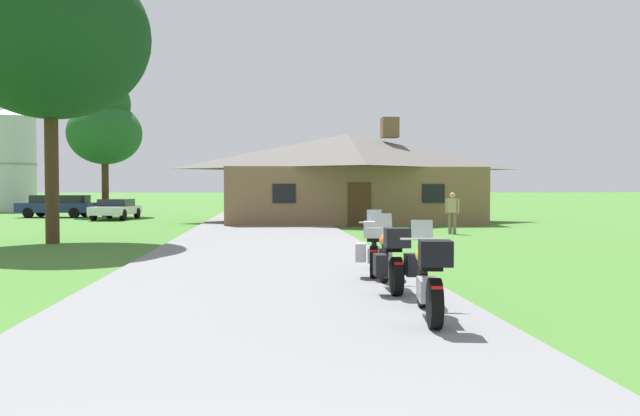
% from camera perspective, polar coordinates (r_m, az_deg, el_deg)
% --- Properties ---
extents(ground_plane, '(500.00, 500.00, 0.00)m').
position_cam_1_polar(ground_plane, '(21.61, -4.99, -3.06)').
color(ground_plane, '#42752D').
extents(asphalt_driveway, '(6.40, 80.00, 0.06)m').
position_cam_1_polar(asphalt_driveway, '(19.62, -4.99, -3.47)').
color(asphalt_driveway, slate).
rests_on(asphalt_driveway, ground).
extents(motorcycle_yellow_nearest_to_camera, '(0.75, 2.08, 1.30)m').
position_cam_1_polar(motorcycle_yellow_nearest_to_camera, '(8.64, 9.92, -6.29)').
color(motorcycle_yellow_nearest_to_camera, black).
rests_on(motorcycle_yellow_nearest_to_camera, asphalt_driveway).
extents(motorcycle_orange_second_in_row, '(0.75, 2.08, 1.30)m').
position_cam_1_polar(motorcycle_orange_second_in_row, '(10.91, 6.56, -4.64)').
color(motorcycle_orange_second_in_row, black).
rests_on(motorcycle_orange_second_in_row, asphalt_driveway).
extents(motorcycle_silver_farthest_in_row, '(0.95, 2.07, 1.30)m').
position_cam_1_polar(motorcycle_silver_farthest_in_row, '(12.91, 4.93, -3.63)').
color(motorcycle_silver_farthest_in_row, black).
rests_on(motorcycle_silver_farthest_in_row, asphalt_driveway).
extents(stone_lodge, '(13.63, 9.14, 5.70)m').
position_cam_1_polar(stone_lodge, '(34.28, 2.55, 2.88)').
color(stone_lodge, brown).
rests_on(stone_lodge, ground).
extents(bystander_tan_shirt_near_lodge, '(0.50, 0.36, 1.67)m').
position_cam_1_polar(bystander_tan_shirt_near_lodge, '(25.54, 11.94, -0.25)').
color(bystander_tan_shirt_near_lodge, '#75664C').
rests_on(bystander_tan_shirt_near_lodge, ground).
extents(tree_left_near, '(6.48, 6.48, 11.90)m').
position_cam_1_polar(tree_left_near, '(23.30, -23.37, 16.10)').
color(tree_left_near, '#422D19').
rests_on(tree_left_near, ground).
extents(tree_left_far, '(4.70, 4.70, 9.01)m').
position_cam_1_polar(tree_left_far, '(42.95, -19.00, 7.16)').
color(tree_left_far, '#422D19').
rests_on(tree_left_far, ground).
extents(metal_silo_distant, '(3.64, 3.64, 8.32)m').
position_cam_1_polar(metal_silo_distant, '(55.31, -26.19, 4.05)').
color(metal_silo_distant, '#B2B7BC').
rests_on(metal_silo_distant, ground).
extents(parked_navy_suv_far_left, '(4.77, 2.33, 1.40)m').
position_cam_1_polar(parked_navy_suv_far_left, '(42.58, -22.70, 0.25)').
color(parked_navy_suv_far_left, navy).
rests_on(parked_navy_suv_far_left, ground).
extents(parked_white_sedan_far_left, '(2.22, 4.35, 1.20)m').
position_cam_1_polar(parked_white_sedan_far_left, '(38.50, -18.05, -0.05)').
color(parked_white_sedan_far_left, silver).
rests_on(parked_white_sedan_far_left, ground).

